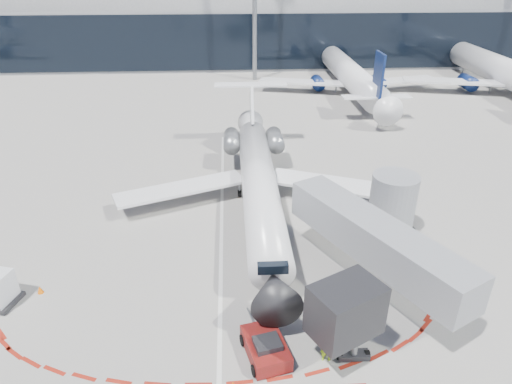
{
  "coord_description": "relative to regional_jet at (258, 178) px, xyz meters",
  "views": [
    {
      "loc": [
        0.89,
        -26.05,
        18.15
      ],
      "look_at": [
        2.61,
        3.53,
        2.64
      ],
      "focal_mm": 32.0,
      "sensor_mm": 36.0,
      "label": 1
    }
  ],
  "objects": [
    {
      "name": "regional_jet",
      "position": [
        0.0,
        0.0,
        0.0
      ],
      "size": [
        23.12,
        28.52,
        7.14
      ],
      "color": "silver",
      "rests_on": "ground"
    },
    {
      "name": "apron_centerline",
      "position": [
        -2.98,
        -4.46,
        -2.38
      ],
      "size": [
        0.25,
        40.0,
        0.01
      ],
      "primitive_type": "cube",
      "color": "silver",
      "rests_on": "ground"
    },
    {
      "name": "ramp_worker",
      "position": [
        2.36,
        -16.31,
        -1.51
      ],
      "size": [
        0.65,
        0.43,
        1.75
      ],
      "primitive_type": "imported",
      "rotation": [
        0.0,
        0.0,
        3.12
      ],
      "color": "#ADF219",
      "rests_on": "ground"
    },
    {
      "name": "bg_airliner_1",
      "position": [
        15.5,
        33.86,
        2.65
      ],
      "size": [
        31.11,
        32.94,
        10.06
      ],
      "primitive_type": null,
      "color": "silver",
      "rests_on": "ground"
    },
    {
      "name": "bg_airliner_2",
      "position": [
        38.11,
        32.29,
        3.21
      ],
      "size": [
        34.59,
        36.63,
        11.19
      ],
      "primitive_type": null,
      "color": "silver",
      "rests_on": "ground"
    },
    {
      "name": "pushback_tug",
      "position": [
        -0.63,
        -15.85,
        -1.84
      ],
      "size": [
        2.61,
        4.84,
        1.23
      ],
      "rotation": [
        0.0,
        0.0,
        0.25
      ],
      "color": "#5D130D",
      "rests_on": "ground"
    },
    {
      "name": "jet_bridge",
      "position": [
        6.81,
        -9.47,
        0.62
      ],
      "size": [
        10.03,
        15.2,
        4.9
      ],
      "color": "gray",
      "rests_on": "ground"
    },
    {
      "name": "terminal_building",
      "position": [
        -2.98,
        58.51,
        6.14
      ],
      "size": [
        150.0,
        24.15,
        24.0
      ],
      "color": "#96989B",
      "rests_on": "ground"
    },
    {
      "name": "safety_cone_left",
      "position": [
        -13.82,
        -10.24,
        -2.13
      ],
      "size": [
        0.36,
        0.36,
        0.5
      ],
      "primitive_type": "cone",
      "color": "#F26405",
      "rests_on": "ground"
    },
    {
      "name": "ground",
      "position": [
        -2.98,
        -6.46,
        -2.39
      ],
      "size": [
        260.0,
        260.0,
        0.0
      ],
      "primitive_type": "plane",
      "color": "slate",
      "rests_on": "ground"
    }
  ]
}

